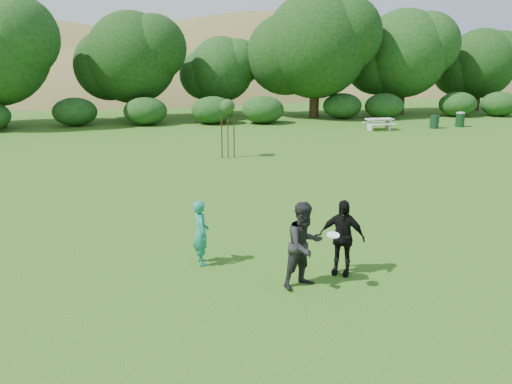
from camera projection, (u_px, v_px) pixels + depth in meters
ground at (282, 270)px, 11.73m from camera, size 120.00×120.00×0.00m
player_teal at (201, 233)px, 11.90m from camera, size 0.44×0.62×1.59m
player_grey at (304, 245)px, 10.68m from camera, size 1.13×1.02×1.92m
player_black at (342, 237)px, 11.34m from camera, size 1.11×0.92×1.78m
trash_can_near at (434, 122)px, 34.10m from camera, size 0.60×0.60×0.90m
frisbee at (333, 235)px, 10.38m from camera, size 0.27×0.27×0.07m
sapling at (227, 108)px, 23.85m from camera, size 0.70×0.70×2.85m
picnic_table at (379, 122)px, 33.36m from camera, size 1.80×1.48×0.76m
trash_can_lidded at (460, 119)px, 34.77m from camera, size 0.60×0.60×1.05m
hillside at (168, 164)px, 79.38m from camera, size 150.00×72.00×52.00m
tree_row at (228, 55)px, 38.13m from camera, size 53.92×10.38×9.62m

